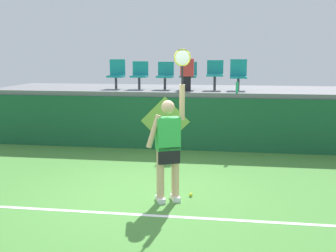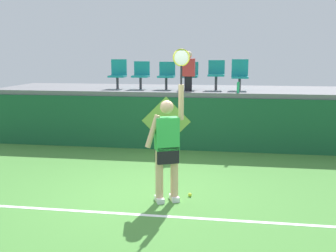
{
  "view_description": "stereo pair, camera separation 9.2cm",
  "coord_description": "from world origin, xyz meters",
  "px_view_note": "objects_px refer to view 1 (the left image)",
  "views": [
    {
      "loc": [
        1.32,
        -6.58,
        2.46
      ],
      "look_at": [
        0.21,
        1.21,
        1.02
      ],
      "focal_mm": 42.66,
      "sensor_mm": 36.0,
      "label": 1
    },
    {
      "loc": [
        1.41,
        -6.57,
        2.46
      ],
      "look_at": [
        0.21,
        1.21,
        1.02
      ],
      "focal_mm": 42.66,
      "sensor_mm": 36.0,
      "label": 2
    }
  ],
  "objects_px": {
    "stadium_chair_1": "(140,74)",
    "stadium_chair_2": "(165,74)",
    "water_bottle": "(237,87)",
    "stadium_chair_0": "(117,73)",
    "tennis_ball": "(191,195)",
    "stadium_chair_4": "(215,73)",
    "stadium_chair_5": "(238,74)",
    "spectator_0": "(187,71)",
    "stadium_chair_3": "(188,74)",
    "tennis_player": "(168,145)"
  },
  "relations": [
    {
      "from": "stadium_chair_1",
      "to": "stadium_chair_2",
      "type": "height_order",
      "value": "stadium_chair_1"
    },
    {
      "from": "water_bottle",
      "to": "stadium_chair_0",
      "type": "relative_size",
      "value": 0.34
    },
    {
      "from": "tennis_ball",
      "to": "water_bottle",
      "type": "xyz_separation_m",
      "value": [
        0.84,
        3.49,
        1.59
      ]
    },
    {
      "from": "stadium_chair_4",
      "to": "stadium_chair_5",
      "type": "distance_m",
      "value": 0.62
    },
    {
      "from": "stadium_chair_0",
      "to": "stadium_chair_4",
      "type": "height_order",
      "value": "stadium_chair_0"
    },
    {
      "from": "water_bottle",
      "to": "stadium_chair_1",
      "type": "relative_size",
      "value": 0.37
    },
    {
      "from": "stadium_chair_0",
      "to": "spectator_0",
      "type": "bearing_deg",
      "value": -11.58
    },
    {
      "from": "tennis_ball",
      "to": "spectator_0",
      "type": "bearing_deg",
      "value": 96.62
    },
    {
      "from": "stadium_chair_5",
      "to": "spectator_0",
      "type": "relative_size",
      "value": 0.8
    },
    {
      "from": "stadium_chair_0",
      "to": "stadium_chair_2",
      "type": "distance_m",
      "value": 1.38
    },
    {
      "from": "tennis_ball",
      "to": "stadium_chair_2",
      "type": "relative_size",
      "value": 0.09
    },
    {
      "from": "stadium_chair_1",
      "to": "spectator_0",
      "type": "relative_size",
      "value": 0.74
    },
    {
      "from": "stadium_chair_1",
      "to": "spectator_0",
      "type": "bearing_deg",
      "value": -16.68
    },
    {
      "from": "stadium_chair_2",
      "to": "stadium_chair_4",
      "type": "height_order",
      "value": "stadium_chair_4"
    },
    {
      "from": "water_bottle",
      "to": "stadium_chair_1",
      "type": "bearing_deg",
      "value": 163.51
    },
    {
      "from": "tennis_ball",
      "to": "water_bottle",
      "type": "height_order",
      "value": "water_bottle"
    },
    {
      "from": "stadium_chair_3",
      "to": "stadium_chair_0",
      "type": "bearing_deg",
      "value": 179.74
    },
    {
      "from": "tennis_player",
      "to": "stadium_chair_2",
      "type": "distance_m",
      "value": 4.68
    },
    {
      "from": "stadium_chair_3",
      "to": "spectator_0",
      "type": "bearing_deg",
      "value": -90.0
    },
    {
      "from": "tennis_player",
      "to": "stadium_chair_2",
      "type": "height_order",
      "value": "tennis_player"
    },
    {
      "from": "stadium_chair_2",
      "to": "spectator_0",
      "type": "height_order",
      "value": "spectator_0"
    },
    {
      "from": "tennis_player",
      "to": "stadium_chair_2",
      "type": "relative_size",
      "value": 3.38
    },
    {
      "from": "stadium_chair_1",
      "to": "stadium_chair_5",
      "type": "relative_size",
      "value": 0.92
    },
    {
      "from": "tennis_ball",
      "to": "spectator_0",
      "type": "relative_size",
      "value": 0.06
    },
    {
      "from": "stadium_chair_1",
      "to": "stadium_chair_5",
      "type": "height_order",
      "value": "stadium_chair_5"
    },
    {
      "from": "stadium_chair_2",
      "to": "stadium_chair_4",
      "type": "distance_m",
      "value": 1.35
    },
    {
      "from": "tennis_ball",
      "to": "stadium_chair_0",
      "type": "height_order",
      "value": "stadium_chair_0"
    },
    {
      "from": "water_bottle",
      "to": "stadium_chair_4",
      "type": "bearing_deg",
      "value": 126.37
    },
    {
      "from": "tennis_player",
      "to": "tennis_ball",
      "type": "distance_m",
      "value": 1.04
    },
    {
      "from": "stadium_chair_3",
      "to": "tennis_ball",
      "type": "bearing_deg",
      "value": -84.0
    },
    {
      "from": "stadium_chair_0",
      "to": "stadium_chair_1",
      "type": "relative_size",
      "value": 1.07
    },
    {
      "from": "tennis_player",
      "to": "spectator_0",
      "type": "height_order",
      "value": "tennis_player"
    },
    {
      "from": "stadium_chair_1",
      "to": "stadium_chair_0",
      "type": "bearing_deg",
      "value": 179.42
    },
    {
      "from": "stadium_chair_3",
      "to": "stadium_chair_4",
      "type": "height_order",
      "value": "stadium_chair_4"
    },
    {
      "from": "tennis_ball",
      "to": "spectator_0",
      "type": "distance_m",
      "value": 4.37
    },
    {
      "from": "tennis_player",
      "to": "stadium_chair_4",
      "type": "bearing_deg",
      "value": 82.14
    },
    {
      "from": "tennis_player",
      "to": "stadium_chair_3",
      "type": "relative_size",
      "value": 3.37
    },
    {
      "from": "water_bottle",
      "to": "stadium_chair_2",
      "type": "height_order",
      "value": "stadium_chair_2"
    },
    {
      "from": "stadium_chair_1",
      "to": "stadium_chair_3",
      "type": "xyz_separation_m",
      "value": [
        1.35,
        -0.0,
        0.0
      ]
    },
    {
      "from": "stadium_chair_5",
      "to": "stadium_chair_3",
      "type": "bearing_deg",
      "value": -179.58
    },
    {
      "from": "tennis_ball",
      "to": "stadium_chair_0",
      "type": "xyz_separation_m",
      "value": [
        -2.46,
        4.28,
        1.88
      ]
    },
    {
      "from": "stadium_chair_4",
      "to": "stadium_chair_0",
      "type": "bearing_deg",
      "value": 179.82
    },
    {
      "from": "tennis_player",
      "to": "stadium_chair_5",
      "type": "bearing_deg",
      "value": 74.62
    },
    {
      "from": "stadium_chair_3",
      "to": "tennis_player",
      "type": "bearing_deg",
      "value": -88.88
    },
    {
      "from": "tennis_player",
      "to": "stadium_chair_0",
      "type": "distance_m",
      "value": 5.09
    },
    {
      "from": "water_bottle",
      "to": "tennis_player",
      "type": "bearing_deg",
      "value": -107.75
    },
    {
      "from": "tennis_player",
      "to": "stadium_chair_5",
      "type": "relative_size",
      "value": 3.08
    },
    {
      "from": "water_bottle",
      "to": "stadium_chair_0",
      "type": "distance_m",
      "value": 3.41
    },
    {
      "from": "tennis_ball",
      "to": "stadium_chair_2",
      "type": "bearing_deg",
      "value": 104.28
    },
    {
      "from": "stadium_chair_0",
      "to": "stadium_chair_1",
      "type": "distance_m",
      "value": 0.66
    }
  ]
}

